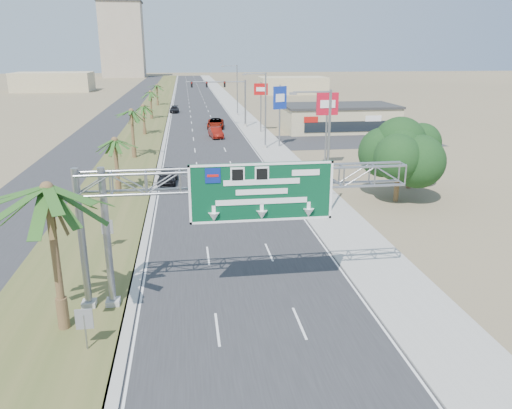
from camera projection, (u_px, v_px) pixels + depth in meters
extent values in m
cube|color=#28282B|center=(197.00, 105.00, 121.46)|extent=(12.00, 300.00, 0.02)
cube|color=#9E9B93|center=(232.00, 104.00, 122.59)|extent=(4.00, 300.00, 0.10)
cube|color=#455023|center=(156.00, 105.00, 120.11)|extent=(7.00, 300.00, 0.12)
cube|color=#28282B|center=(126.00, 106.00, 119.19)|extent=(8.00, 300.00, 0.02)
cylinder|color=gray|center=(107.00, 240.00, 24.81)|extent=(0.36, 0.36, 7.40)
cylinder|color=gray|center=(82.00, 241.00, 24.65)|extent=(0.36, 0.36, 7.40)
cube|color=#9E9B93|center=(113.00, 303.00, 25.85)|extent=(0.70, 0.70, 0.40)
cube|color=#9E9B93|center=(89.00, 304.00, 25.69)|extent=(0.70, 0.70, 0.40)
cube|color=#064024|center=(262.00, 192.00, 24.71)|extent=(7.20, 0.12, 3.00)
cube|color=navy|center=(213.00, 176.00, 24.03)|extent=(0.75, 0.03, 0.75)
cone|color=white|center=(262.00, 215.00, 24.97)|extent=(0.56, 0.56, 0.45)
cylinder|color=brown|center=(56.00, 262.00, 22.71)|extent=(0.36, 0.36, 7.00)
cylinder|color=brown|center=(63.00, 314.00, 23.50)|extent=(0.54, 0.54, 1.68)
cylinder|color=brown|center=(117.00, 167.00, 45.67)|extent=(0.36, 0.36, 5.00)
cylinder|color=brown|center=(119.00, 187.00, 46.23)|extent=(0.54, 0.54, 1.20)
cylinder|color=brown|center=(133.00, 135.00, 60.69)|extent=(0.36, 0.36, 5.80)
cylinder|color=brown|center=(134.00, 153.00, 61.34)|extent=(0.54, 0.54, 1.39)
cylinder|color=brown|center=(144.00, 121.00, 77.91)|extent=(0.36, 0.36, 4.50)
cylinder|color=brown|center=(145.00, 131.00, 78.41)|extent=(0.54, 0.54, 1.08)
cylinder|color=brown|center=(151.00, 106.00, 95.78)|extent=(0.36, 0.36, 5.20)
cylinder|color=brown|center=(152.00, 116.00, 96.36)|extent=(0.54, 0.54, 1.25)
cylinder|color=brown|center=(157.00, 96.00, 119.49)|extent=(0.36, 0.36, 4.80)
cylinder|color=brown|center=(158.00, 103.00, 120.03)|extent=(0.54, 0.54, 1.15)
cylinder|color=gray|center=(328.00, 157.00, 37.75)|extent=(0.20, 0.20, 10.00)
cylinder|color=gray|center=(312.00, 92.00, 36.13)|extent=(2.80, 0.12, 0.12)
cube|color=slate|center=(293.00, 94.00, 35.97)|extent=(0.50, 0.22, 0.18)
cylinder|color=#9E9B93|center=(325.00, 216.00, 39.15)|extent=(0.44, 0.44, 0.50)
cylinder|color=gray|center=(266.00, 111.00, 66.13)|extent=(0.20, 0.20, 10.00)
cylinder|color=gray|center=(255.00, 74.00, 64.51)|extent=(2.80, 0.12, 0.12)
cube|color=slate|center=(244.00, 75.00, 64.35)|extent=(0.50, 0.22, 0.18)
cylinder|color=#9E9B93|center=(265.00, 147.00, 67.53)|extent=(0.44, 0.44, 0.50)
cylinder|color=gray|center=(237.00, 91.00, 100.18)|extent=(0.20, 0.20, 10.00)
cylinder|color=gray|center=(230.00, 66.00, 98.56)|extent=(2.80, 0.12, 0.12)
cube|color=slate|center=(223.00, 66.00, 98.40)|extent=(0.50, 0.22, 0.18)
cylinder|color=#9E9B93|center=(237.00, 115.00, 101.58)|extent=(0.44, 0.44, 0.50)
cylinder|color=gray|center=(245.00, 104.00, 85.30)|extent=(0.28, 0.28, 8.00)
cylinder|color=gray|center=(216.00, 82.00, 83.54)|extent=(10.00, 0.18, 0.18)
cube|color=black|center=(225.00, 84.00, 83.67)|extent=(0.32, 0.18, 0.95)
cube|color=black|center=(207.00, 84.00, 83.27)|extent=(0.32, 0.18, 0.95)
cube|color=black|center=(192.00, 85.00, 82.93)|extent=(0.32, 0.18, 0.95)
sphere|color=red|center=(225.00, 83.00, 83.47)|extent=(0.22, 0.22, 0.22)
imported|color=black|center=(245.00, 86.00, 84.41)|extent=(0.16, 0.16, 0.60)
cylinder|color=#9E9B93|center=(245.00, 125.00, 86.39)|extent=(0.56, 0.56, 0.60)
cube|color=tan|center=(339.00, 119.00, 82.20)|extent=(18.00, 10.00, 4.00)
cylinder|color=brown|center=(397.00, 180.00, 43.44)|extent=(0.44, 0.44, 3.90)
sphere|color=#123313|center=(400.00, 150.00, 42.67)|extent=(4.50, 4.50, 4.50)
cylinder|color=brown|center=(410.00, 171.00, 47.71)|extent=(0.44, 0.44, 3.30)
sphere|color=#123313|center=(412.00, 149.00, 47.06)|extent=(3.50, 3.50, 3.50)
cylinder|color=gray|center=(86.00, 333.00, 21.78)|extent=(0.08, 0.08, 1.80)
cube|color=slate|center=(84.00, 319.00, 21.57)|extent=(0.75, 0.06, 0.95)
cylinder|color=gray|center=(108.00, 237.00, 33.04)|extent=(0.08, 0.08, 1.80)
cube|color=slate|center=(107.00, 227.00, 32.83)|extent=(0.75, 0.06, 0.95)
cube|color=tan|center=(122.00, 40.00, 244.45)|extent=(20.00, 16.00, 35.00)
cube|color=tan|center=(54.00, 82.00, 161.86)|extent=(24.00, 14.00, 6.00)
cube|color=tan|center=(292.00, 85.00, 153.12)|extent=(20.00, 12.00, 5.00)
imported|color=black|center=(167.00, 176.00, 49.77)|extent=(2.08, 4.55, 1.51)
imported|color=maroon|center=(216.00, 133.00, 75.76)|extent=(2.22, 4.90, 1.56)
imported|color=gray|center=(216.00, 123.00, 85.08)|extent=(3.26, 6.12, 1.64)
imported|color=black|center=(174.00, 109.00, 106.59)|extent=(1.96, 4.62, 1.33)
cylinder|color=gray|center=(326.00, 131.00, 54.65)|extent=(0.20, 0.20, 8.61)
cube|color=red|center=(327.00, 104.00, 53.79)|extent=(2.41, 0.41, 2.40)
cube|color=white|center=(328.00, 104.00, 53.62)|extent=(1.68, 0.12, 0.84)
cylinder|color=gray|center=(280.00, 116.00, 67.52)|extent=(0.20, 0.20, 8.37)
cube|color=#102B97|center=(280.00, 98.00, 66.79)|extent=(1.94, 1.11, 3.00)
cube|color=white|center=(280.00, 98.00, 66.62)|extent=(1.29, 0.62, 1.05)
cylinder|color=gray|center=(261.00, 108.00, 79.91)|extent=(0.20, 0.20, 7.96)
cube|color=#BB0F0F|center=(261.00, 89.00, 79.06)|extent=(2.22, 0.69, 1.80)
cube|color=white|center=(261.00, 89.00, 78.89)|extent=(1.52, 0.32, 0.63)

